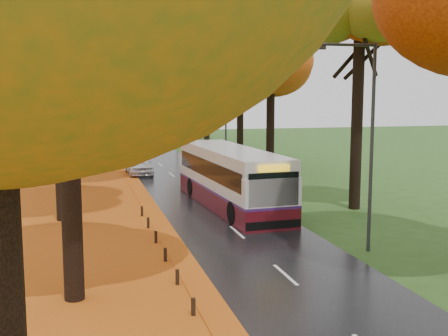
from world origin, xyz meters
name	(u,v)px	position (x,y,z in m)	size (l,w,h in m)	color
road	(184,186)	(0.00, 25.00, 0.02)	(6.50, 90.00, 0.04)	black
centre_line	(184,185)	(0.00, 25.00, 0.04)	(0.12, 90.00, 0.01)	silver
leaf_verge	(42,192)	(-9.00, 25.00, 0.01)	(12.00, 90.00, 0.02)	#914C0D
leaf_drift	(138,187)	(-3.05, 25.00, 0.04)	(0.90, 90.00, 0.01)	#DA5816
trees_left	(67,40)	(-7.18, 27.06, 9.53)	(9.20, 74.00, 13.88)	black
trees_right	(278,42)	(7.19, 26.91, 9.69)	(9.30, 74.20, 13.96)	black
bollard_row	(185,291)	(-3.70, 4.70, 0.26)	(0.11, 23.51, 0.52)	black
streetlamp_near	(366,131)	(3.95, 8.00, 4.71)	(2.45, 0.18, 8.00)	#333538
streetlamp_mid	(223,112)	(3.95, 30.00, 4.71)	(2.45, 0.18, 8.00)	#333538
streetlamp_far	(174,105)	(3.95, 52.00, 4.71)	(2.45, 0.18, 8.00)	#333538
bus	(231,176)	(1.22, 17.60, 1.68)	(3.45, 12.04, 3.13)	#4C0B14
car_white	(139,164)	(-2.35, 30.92, 0.80)	(1.79, 4.44, 1.51)	silver
car_silver	(130,155)	(-2.35, 38.11, 0.67)	(1.34, 3.84, 1.27)	#ABAEB3
car_dark	(125,149)	(-2.35, 43.83, 0.63)	(1.66, 4.09, 1.19)	black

